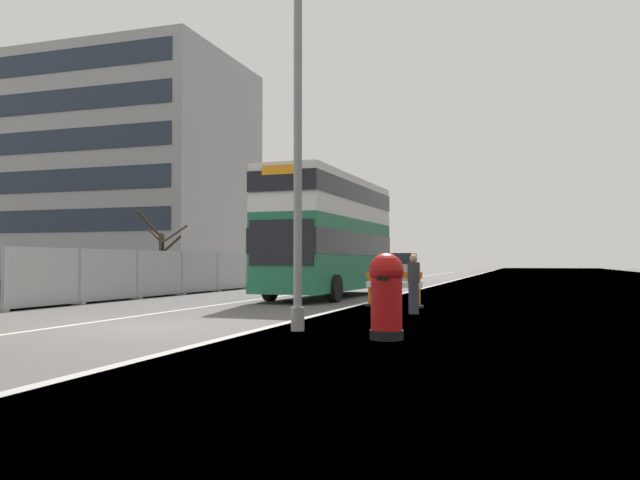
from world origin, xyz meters
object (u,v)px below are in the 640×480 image
at_px(car_oncoming_near, 402,269).
at_px(red_pillar_postbox, 386,292).
at_px(double_decker_bus, 330,234).
at_px(roadworks_barrier, 394,284).
at_px(pedestrian_at_kerb, 414,284).
at_px(car_receding_mid, 376,267).
at_px(lamppost_foreground, 298,149).

bearing_deg(car_oncoming_near, red_pillar_postbox, -79.62).
relative_size(double_decker_bus, roadworks_barrier, 5.24).
bearing_deg(pedestrian_at_kerb, car_receding_mid, 104.94).
bearing_deg(double_decker_bus, car_receding_mid, 98.83).
bearing_deg(lamppost_foreground, roadworks_barrier, 86.30).
distance_m(lamppost_foreground, roadworks_barrier, 8.33).
bearing_deg(roadworks_barrier, double_decker_bus, 127.58).
xyz_separation_m(lamppost_foreground, car_oncoming_near, (-3.63, 30.52, -2.93)).
distance_m(double_decker_bus, pedestrian_at_kerb, 8.88).
relative_size(roadworks_barrier, car_receding_mid, 0.47).
bearing_deg(lamppost_foreground, pedestrian_at_kerb, 72.80).
bearing_deg(car_oncoming_near, double_decker_bus, -88.49).
relative_size(double_decker_bus, car_receding_mid, 2.44).
distance_m(car_oncoming_near, pedestrian_at_kerb, 25.91).
relative_size(red_pillar_postbox, roadworks_barrier, 0.83).
bearing_deg(pedestrian_at_kerb, lamppost_foreground, -107.20).
distance_m(double_decker_bus, lamppost_foreground, 12.89).
bearing_deg(double_decker_bus, roadworks_barrier, -52.42).
bearing_deg(car_oncoming_near, lamppost_foreground, -83.21).
bearing_deg(car_receding_mid, roadworks_barrier, -75.80).
relative_size(car_oncoming_near, car_receding_mid, 1.02).
bearing_deg(double_decker_bus, red_pillar_postbox, -68.41).
height_order(double_decker_bus, car_oncoming_near, double_decker_bus).
bearing_deg(red_pillar_postbox, roadworks_barrier, 100.71).
bearing_deg(red_pillar_postbox, pedestrian_at_kerb, 95.01).
xyz_separation_m(double_decker_bus, car_receding_mid, (-3.90, 25.11, -1.57)).
bearing_deg(car_oncoming_near, pedestrian_at_kerb, -78.37).
distance_m(double_decker_bus, roadworks_barrier, 6.27).
height_order(car_oncoming_near, car_receding_mid, car_receding_mid).
xyz_separation_m(car_oncoming_near, pedestrian_at_kerb, (5.22, -25.38, -0.12)).
relative_size(roadworks_barrier, car_oncoming_near, 0.45).
xyz_separation_m(double_decker_bus, pedestrian_at_kerb, (4.75, -7.29, -1.77)).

